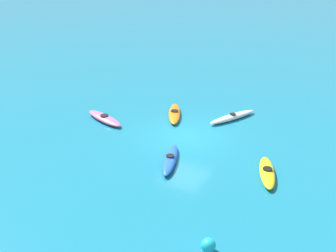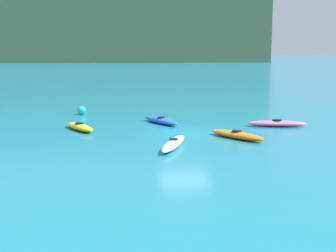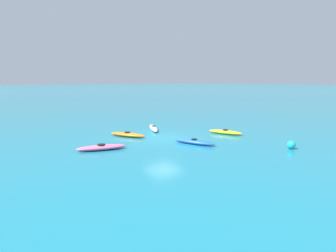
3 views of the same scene
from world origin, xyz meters
name	(u,v)px [view 3 (image 3 of 3)]	position (x,y,z in m)	size (l,w,h in m)	color
ground_plane	(163,138)	(0.00, 0.00, 0.00)	(600.00, 600.00, 0.00)	#19728C
kayak_yellow	(225,132)	(-4.97, 1.77, 0.16)	(1.57, 2.84, 0.37)	yellow
kayak_white	(153,128)	(-1.46, -3.38, 0.16)	(2.07, 3.29, 0.37)	white
kayak_blue	(194,142)	(-0.55, 2.80, 0.16)	(1.62, 3.06, 0.37)	blue
kayak_orange	(127,135)	(1.80, -2.19, 0.16)	(1.97, 3.05, 0.37)	orange
kayak_pink	(101,147)	(5.11, 0.39, 0.16)	(3.11, 1.68, 0.37)	pink
buoy_cyan	(291,145)	(-4.52, 7.50, 0.26)	(0.52, 0.52, 0.52)	#19B7C6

